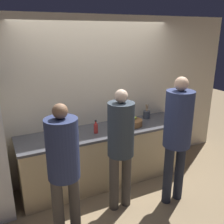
{
  "coord_description": "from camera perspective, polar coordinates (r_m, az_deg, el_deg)",
  "views": [
    {
      "loc": [
        -1.5,
        -2.91,
        2.36
      ],
      "look_at": [
        0.0,
        0.16,
        1.24
      ],
      "focal_mm": 40.0,
      "sensor_mm": 36.0,
      "label": 1
    }
  ],
  "objects": [
    {
      "name": "counter",
      "position": [
        4.11,
        -1.48,
        -9.68
      ],
      "size": [
        2.71,
        0.72,
        0.89
      ],
      "color": "beige",
      "rests_on": "ground_plane"
    },
    {
      "name": "fruit_bowl",
      "position": [
        4.06,
        4.71,
        -2.41
      ],
      "size": [
        0.32,
        0.32,
        0.14
      ],
      "color": "brown",
      "rests_on": "counter"
    },
    {
      "name": "ground_plane",
      "position": [
        4.04,
        1.04,
        -17.69
      ],
      "size": [
        14.0,
        14.0,
        0.0
      ],
      "primitive_type": "plane",
      "color": "#9E8460"
    },
    {
      "name": "bottle_red",
      "position": [
        3.75,
        -3.71,
        -3.68
      ],
      "size": [
        0.06,
        0.06,
        0.2
      ],
      "color": "red",
      "rests_on": "counter"
    },
    {
      "name": "person_left",
      "position": [
        2.85,
        -11.05,
        -10.94
      ],
      "size": [
        0.36,
        0.36,
        1.65
      ],
      "color": "#4C4742",
      "rests_on": "ground_plane"
    },
    {
      "name": "wall_back",
      "position": [
        4.09,
        -3.6,
        3.03
      ],
      "size": [
        5.2,
        0.06,
        2.6
      ],
      "color": "beige",
      "rests_on": "ground_plane"
    },
    {
      "name": "cup_red",
      "position": [
        3.67,
        -10.32,
        -4.96
      ],
      "size": [
        0.09,
        0.09,
        0.1
      ],
      "color": "#A33D33",
      "rests_on": "counter"
    },
    {
      "name": "utensil_crock",
      "position": [
        4.41,
        7.92,
        -0.54
      ],
      "size": [
        0.12,
        0.12,
        0.25
      ],
      "color": "#3D424C",
      "rests_on": "counter"
    },
    {
      "name": "person_right",
      "position": [
        3.45,
        14.74,
        -3.96
      ],
      "size": [
        0.37,
        0.37,
        1.82
      ],
      "color": "#232838",
      "rests_on": "ground_plane"
    },
    {
      "name": "person_center",
      "position": [
        3.25,
        2.01,
        -6.65
      ],
      "size": [
        0.34,
        0.34,
        1.69
      ],
      "color": "#4C4742",
      "rests_on": "ground_plane"
    }
  ]
}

